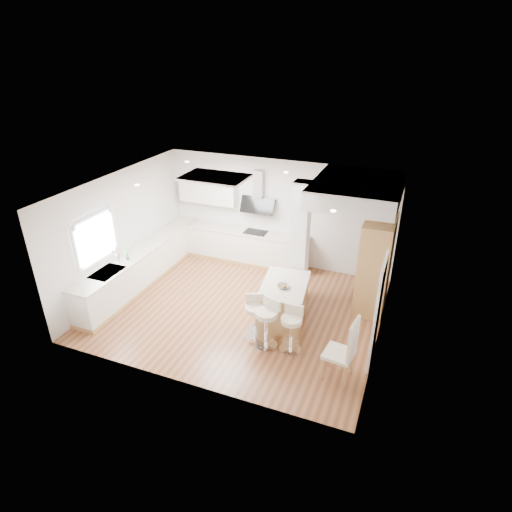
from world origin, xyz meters
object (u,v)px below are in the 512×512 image
at_px(bar_stool_a, 255,315).
at_px(bar_stool_c, 291,327).
at_px(dining_chair, 346,348).
at_px(bar_stool_b, 267,321).
at_px(peninsula, 284,301).

bearing_deg(bar_stool_a, bar_stool_c, -29.91).
bearing_deg(dining_chair, bar_stool_c, 165.64).
bearing_deg(dining_chair, bar_stool_b, 173.52).
bearing_deg(bar_stool_b, bar_stool_c, 24.13).
bearing_deg(peninsula, dining_chair, -49.56).
xyz_separation_m(peninsula, bar_stool_c, (0.46, -0.95, 0.10)).
bearing_deg(bar_stool_c, dining_chair, -22.69).
distance_m(bar_stool_a, bar_stool_c, 0.79).
bearing_deg(bar_stool_c, bar_stool_b, -174.91).
xyz_separation_m(bar_stool_b, bar_stool_c, (0.48, 0.05, -0.04)).
height_order(peninsula, dining_chair, dining_chair).
height_order(bar_stool_a, bar_stool_b, bar_stool_b).
distance_m(bar_stool_a, dining_chair, 1.97).
distance_m(bar_stool_a, bar_stool_b, 0.34).
xyz_separation_m(bar_stool_b, dining_chair, (1.58, -0.40, 0.11)).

